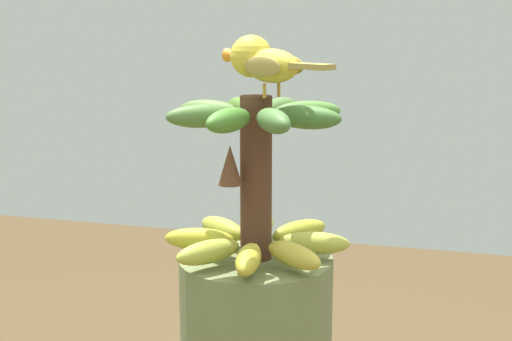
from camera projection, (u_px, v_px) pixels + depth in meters
banana_bunch at (255, 178)px, 1.11m from camera, size 0.29×0.29×0.25m
perched_bird at (262, 61)px, 1.07m from camera, size 0.13×0.19×0.09m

